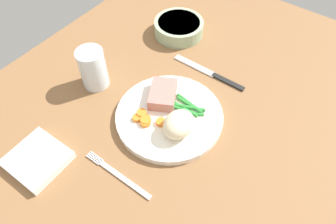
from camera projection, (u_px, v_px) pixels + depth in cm
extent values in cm
cube|color=brown|center=(169.00, 121.00, 71.62)|extent=(120.00, 90.00, 2.00)
cylinder|color=white|center=(168.00, 117.00, 70.10)|extent=(24.44, 24.44, 1.60)
cube|color=#B2756B|center=(163.00, 94.00, 71.37)|extent=(10.13, 9.13, 2.81)
ellipsoid|color=beige|center=(179.00, 124.00, 64.87)|extent=(7.62, 6.23, 4.89)
cylinder|color=orange|center=(160.00, 122.00, 67.66)|extent=(2.11, 2.11, 1.00)
cylinder|color=orange|center=(137.00, 118.00, 68.36)|extent=(1.94, 1.94, 0.82)
cylinder|color=orange|center=(145.00, 122.00, 67.60)|extent=(2.36, 2.36, 0.89)
cylinder|color=orange|center=(146.00, 120.00, 67.84)|extent=(2.48, 2.48, 1.07)
cylinder|color=orange|center=(142.00, 113.00, 69.00)|extent=(2.25, 2.25, 1.10)
cylinder|color=#2D8C38|center=(178.00, 108.00, 70.14)|extent=(2.10, 7.80, 0.70)
cylinder|color=#2D8C38|center=(184.00, 108.00, 70.31)|extent=(0.99, 8.04, 0.62)
cylinder|color=#2D8C38|center=(182.00, 109.00, 69.92)|extent=(2.18, 6.03, 0.77)
cylinder|color=#2D8C38|center=(189.00, 103.00, 71.02)|extent=(1.97, 7.52, 0.82)
cylinder|color=#2D8C38|center=(187.00, 107.00, 70.34)|extent=(3.96, 7.97, 0.77)
cylinder|color=#2D8C38|center=(190.00, 113.00, 69.36)|extent=(3.53, 6.02, 0.62)
cylinder|color=#2D8C38|center=(189.00, 105.00, 70.71)|extent=(1.23, 7.13, 0.78)
cube|color=silver|center=(125.00, 180.00, 61.28)|extent=(1.00, 13.00, 0.40)
cube|color=silver|center=(93.00, 160.00, 63.96)|extent=(0.24, 3.60, 0.40)
cube|color=silver|center=(94.00, 159.00, 64.16)|extent=(0.24, 3.60, 0.40)
cube|color=silver|center=(95.00, 157.00, 64.36)|extent=(0.24, 3.60, 0.40)
cube|color=silver|center=(97.00, 156.00, 64.55)|extent=(0.24, 3.60, 0.40)
cube|color=black|center=(228.00, 82.00, 77.56)|extent=(1.30, 9.00, 0.64)
cube|color=silver|center=(195.00, 66.00, 81.15)|extent=(1.70, 12.00, 0.40)
cylinder|color=silver|center=(93.00, 68.00, 73.55)|extent=(6.50, 6.50, 10.24)
cylinder|color=silver|center=(95.00, 75.00, 75.24)|extent=(5.98, 5.98, 5.97)
cylinder|color=#99B28C|center=(179.00, 28.00, 88.09)|extent=(14.07, 14.07, 4.03)
cylinder|color=#B24C3F|center=(179.00, 25.00, 87.37)|extent=(11.96, 11.96, 2.22)
cube|color=white|center=(38.00, 159.00, 63.29)|extent=(10.88, 11.24, 1.81)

